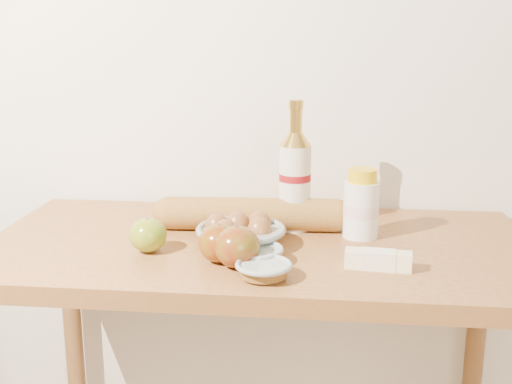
# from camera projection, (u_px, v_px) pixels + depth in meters

# --- Properties ---
(back_wall) EXTENTS (3.50, 0.02, 2.60)m
(back_wall) POSITION_uv_depth(u_px,v_px,m) (271.00, 51.00, 1.63)
(back_wall) COLOR silver
(back_wall) RESTS_ON ground
(table) EXTENTS (1.20, 0.60, 0.90)m
(table) POSITION_uv_depth(u_px,v_px,m) (257.00, 293.00, 1.45)
(table) COLOR #A96D36
(table) RESTS_ON ground
(bourbon_bottle) EXTENTS (0.10, 0.10, 0.30)m
(bourbon_bottle) POSITION_uv_depth(u_px,v_px,m) (295.00, 178.00, 1.48)
(bourbon_bottle) COLOR beige
(bourbon_bottle) RESTS_ON table
(cream_bottle) EXTENTS (0.09, 0.09, 0.16)m
(cream_bottle) POSITION_uv_depth(u_px,v_px,m) (361.00, 206.00, 1.43)
(cream_bottle) COLOR white
(cream_bottle) RESTS_ON table
(egg_bowl) EXTENTS (0.25, 0.25, 0.07)m
(egg_bowl) POSITION_uv_depth(u_px,v_px,m) (241.00, 233.00, 1.38)
(egg_bowl) COLOR gray
(egg_bowl) RESTS_ON table
(baguette) EXTENTS (0.46, 0.10, 0.08)m
(baguette) POSITION_uv_depth(u_px,v_px,m) (252.00, 214.00, 1.49)
(baguette) COLOR #A87933
(baguette) RESTS_ON table
(apple_yellowgreen) EXTENTS (0.10, 0.10, 0.07)m
(apple_yellowgreen) POSITION_uv_depth(u_px,v_px,m) (148.00, 235.00, 1.34)
(apple_yellowgreen) COLOR olive
(apple_yellowgreen) RESTS_ON table
(apple_redgreen_front) EXTENTS (0.09, 0.09, 0.08)m
(apple_redgreen_front) POSITION_uv_depth(u_px,v_px,m) (220.00, 243.00, 1.28)
(apple_redgreen_front) COLOR #920A07
(apple_redgreen_front) RESTS_ON table
(apple_redgreen_right) EXTENTS (0.11, 0.11, 0.08)m
(apple_redgreen_right) POSITION_uv_depth(u_px,v_px,m) (237.00, 247.00, 1.25)
(apple_redgreen_right) COLOR maroon
(apple_redgreen_right) RESTS_ON table
(sugar_bowl) EXTENTS (0.13, 0.13, 0.03)m
(sugar_bowl) POSITION_uv_depth(u_px,v_px,m) (264.00, 270.00, 1.20)
(sugar_bowl) COLOR #96A39F
(sugar_bowl) RESTS_ON table
(syrup_bowl) EXTENTS (0.13, 0.13, 0.03)m
(syrup_bowl) POSITION_uv_depth(u_px,v_px,m) (255.00, 254.00, 1.28)
(syrup_bowl) COLOR #919E9A
(syrup_bowl) RESTS_ON table
(butter_stick) EXTENTS (0.13, 0.05, 0.04)m
(butter_stick) POSITION_uv_depth(u_px,v_px,m) (378.00, 260.00, 1.25)
(butter_stick) COLOR #F1EBBA
(butter_stick) RESTS_ON table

